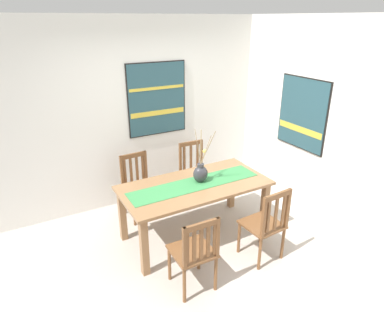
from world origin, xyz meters
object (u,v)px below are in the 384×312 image
at_px(chair_3, 138,185).
at_px(painting_on_back_wall, 157,99).
at_px(dining_table, 195,192).
at_px(chair_1, 266,224).
at_px(centerpiece_vase, 201,173).
at_px(chair_2, 195,172).
at_px(painting_on_side_wall, 303,114).
at_px(chair_0, 195,251).

distance_m(chair_3, painting_on_back_wall, 1.27).
distance_m(dining_table, chair_1, 0.94).
height_order(centerpiece_vase, chair_2, centerpiece_vase).
distance_m(centerpiece_vase, chair_2, 0.97).
bearing_deg(centerpiece_vase, chair_3, 123.08).
bearing_deg(chair_1, chair_2, 90.42).
height_order(dining_table, painting_on_side_wall, painting_on_side_wall).
bearing_deg(painting_on_back_wall, chair_0, -104.64).
relative_size(chair_3, painting_on_side_wall, 0.90).
bearing_deg(chair_1, centerpiece_vase, 115.38).
height_order(dining_table, chair_2, chair_2).
xyz_separation_m(chair_2, painting_on_back_wall, (-0.39, 0.44, 1.08)).
height_order(centerpiece_vase, chair_1, centerpiece_vase).
xyz_separation_m(centerpiece_vase, chair_2, (0.38, 0.80, -0.40)).
bearing_deg(painting_on_side_wall, chair_0, -159.15).
bearing_deg(chair_2, centerpiece_vase, -115.07).
xyz_separation_m(centerpiece_vase, chair_0, (-0.56, -0.85, -0.40)).
xyz_separation_m(chair_0, painting_on_side_wall, (2.20, 0.84, 0.94)).
bearing_deg(chair_2, chair_0, -119.57).
bearing_deg(chair_0, chair_3, 88.98).
height_order(chair_3, painting_on_side_wall, painting_on_side_wall).
relative_size(centerpiece_vase, chair_1, 0.76).
xyz_separation_m(chair_3, painting_on_side_wall, (2.17, -0.83, 0.94)).
bearing_deg(chair_0, dining_table, 60.57).
height_order(centerpiece_vase, chair_0, centerpiece_vase).
bearing_deg(chair_0, painting_on_back_wall, 75.36).
bearing_deg(chair_1, painting_on_back_wall, 101.04).
xyz_separation_m(chair_0, chair_1, (0.95, 0.03, 0.00)).
relative_size(dining_table, chair_3, 2.04).
relative_size(chair_2, chair_3, 1.02).
relative_size(chair_0, painting_on_side_wall, 0.88).
bearing_deg(chair_0, chair_1, 1.99).
distance_m(dining_table, chair_0, 0.96).
xyz_separation_m(dining_table, chair_3, (-0.44, 0.84, -0.17)).
distance_m(chair_2, chair_3, 0.91).
distance_m(chair_1, chair_3, 1.87).
xyz_separation_m(centerpiece_vase, chair_1, (0.39, -0.82, -0.40)).
xyz_separation_m(dining_table, painting_on_side_wall, (1.74, 0.01, 0.77)).
distance_m(centerpiece_vase, chair_0, 1.09).
xyz_separation_m(centerpiece_vase, chair_3, (-0.53, 0.82, -0.40)).
height_order(chair_1, chair_2, chair_1).
distance_m(dining_table, centerpiece_vase, 0.25).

